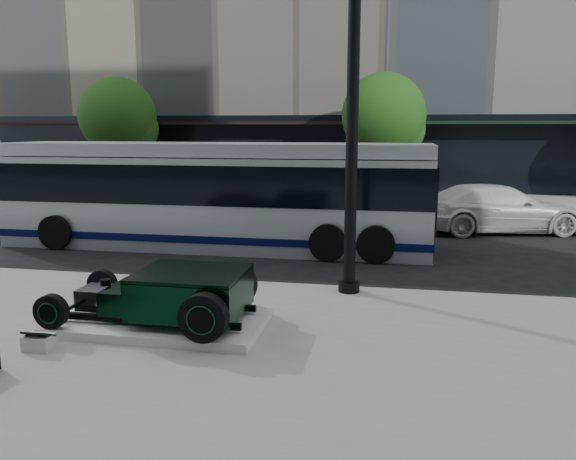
% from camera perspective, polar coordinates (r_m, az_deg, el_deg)
% --- Properties ---
extents(ground, '(120.00, 120.00, 0.00)m').
position_cam_1_polar(ground, '(13.74, 3.79, -3.76)').
color(ground, black).
rests_on(ground, ground).
extents(sidewalk_far, '(70.00, 4.00, 0.12)m').
position_cam_1_polar(sidewalk_far, '(27.47, 7.41, 3.38)').
color(sidewalk_far, gray).
rests_on(sidewalk_far, ground).
extents(street_trees, '(29.80, 3.80, 5.70)m').
position_cam_1_polar(street_trees, '(26.31, 10.01, 11.10)').
color(street_trees, black).
rests_on(street_trees, sidewalk_far).
extents(display_plinth, '(3.40, 1.80, 0.15)m').
position_cam_1_polar(display_plinth, '(9.57, -12.81, -9.09)').
color(display_plinth, silver).
rests_on(display_plinth, sidewalk_near).
extents(hot_rod, '(3.22, 2.00, 0.81)m').
position_cam_1_polar(hot_rod, '(9.29, -11.03, -6.36)').
color(hot_rod, black).
rests_on(hot_rod, display_plinth).
extents(info_plaque, '(0.41, 0.32, 0.31)m').
position_cam_1_polar(info_plaque, '(9.17, -23.99, -10.29)').
color(info_plaque, silver).
rests_on(info_plaque, sidewalk_near).
extents(lamppost, '(0.43, 0.43, 7.73)m').
position_cam_1_polar(lamppost, '(10.88, 6.57, 12.14)').
color(lamppost, black).
rests_on(lamppost, sidewalk_near).
extents(transit_bus, '(12.12, 2.88, 2.92)m').
position_cam_1_polar(transit_bus, '(16.05, -7.43, 3.61)').
color(transit_bus, '#B8BDC3').
rests_on(transit_bus, ground).
extents(white_sedan, '(5.68, 3.32, 1.55)m').
position_cam_1_polar(white_sedan, '(19.38, 20.65, 2.05)').
color(white_sedan, silver).
rests_on(white_sedan, ground).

